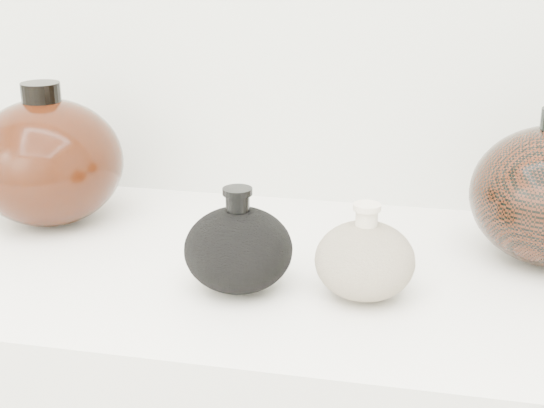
# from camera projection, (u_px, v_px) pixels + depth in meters

# --- Properties ---
(black_gourd_vase) EXTENTS (0.15, 0.15, 0.12)m
(black_gourd_vase) POSITION_uv_depth(u_px,v_px,m) (238.00, 249.00, 0.88)
(black_gourd_vase) COLOR black
(black_gourd_vase) RESTS_ON display_counter
(cream_gourd_vase) EXTENTS (0.15, 0.15, 0.11)m
(cream_gourd_vase) POSITION_uv_depth(u_px,v_px,m) (365.00, 260.00, 0.86)
(cream_gourd_vase) COLOR #BCB395
(cream_gourd_vase) RESTS_ON display_counter
(left_round_pot) EXTENTS (0.24, 0.24, 0.20)m
(left_round_pot) POSITION_uv_depth(u_px,v_px,m) (48.00, 161.00, 1.07)
(left_round_pot) COLOR black
(left_round_pot) RESTS_ON display_counter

